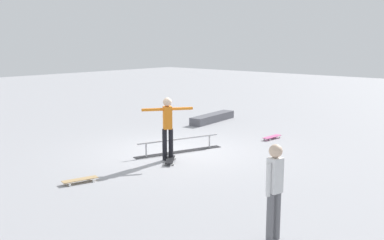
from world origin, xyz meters
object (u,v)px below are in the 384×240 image
(grind_rail, at_px, (179,146))
(skater_main, at_px, (168,124))
(loose_skateboard_pink, at_px, (272,137))
(skate_ledge, at_px, (213,118))
(loose_skateboard_natural, at_px, (80,180))
(bystander_white_shirt, at_px, (274,187))
(skateboard_main, at_px, (170,160))

(grind_rail, relative_size, skater_main, 1.59)
(loose_skateboard_pink, bearing_deg, skate_ledge, -106.19)
(grind_rail, height_order, loose_skateboard_natural, grind_rail)
(grind_rail, relative_size, bystander_white_shirt, 1.70)
(grind_rail, bearing_deg, skateboard_main, 49.13)
(bystander_white_shirt, distance_m, loose_skateboard_pink, 7.58)
(grind_rail, xyz_separation_m, skater_main, (0.83, 0.37, 0.80))
(skater_main, bearing_deg, loose_skateboard_natural, 32.37)
(skate_ledge, relative_size, loose_skateboard_pink, 3.12)
(loose_skateboard_pink, bearing_deg, skater_main, -7.18)
(skate_ledge, bearing_deg, grind_rail, 28.08)
(grind_rail, distance_m, skateboard_main, 1.12)
(grind_rail, xyz_separation_m, loose_skateboard_natural, (3.53, 0.26, -0.10))
(skate_ledge, distance_m, loose_skateboard_pink, 3.66)
(skate_ledge, distance_m, loose_skateboard_natural, 8.41)
(skate_ledge, height_order, bystander_white_shirt, bystander_white_shirt)
(skateboard_main, height_order, loose_skateboard_pink, same)
(skate_ledge, relative_size, loose_skateboard_natural, 3.06)
(grind_rail, bearing_deg, skater_main, 42.18)
(skater_main, distance_m, loose_skateboard_natural, 2.85)
(grind_rail, height_order, loose_skateboard_pink, grind_rail)
(skateboard_main, bearing_deg, skate_ledge, -10.15)
(loose_skateboard_natural, bearing_deg, grind_rail, -160.49)
(loose_skateboard_natural, height_order, loose_skateboard_pink, same)
(skater_main, bearing_deg, grind_rail, -121.08)
(skate_ledge, bearing_deg, skater_main, 27.48)
(grind_rail, bearing_deg, loose_skateboard_pink, 179.74)
(bystander_white_shirt, relative_size, loose_skateboard_natural, 1.91)
(bystander_white_shirt, height_order, loose_skateboard_natural, bystander_white_shirt)
(skater_main, height_order, bystander_white_shirt, skater_main)
(grind_rail, relative_size, skate_ledge, 1.07)
(skater_main, height_order, loose_skateboard_pink, skater_main)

